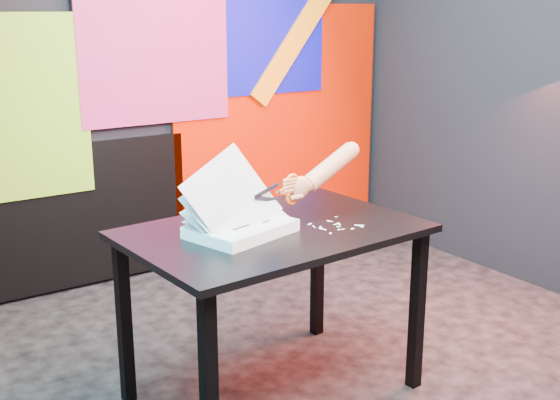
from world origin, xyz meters
TOP-DOWN VIEW (x-y plane):
  - room at (0.00, 0.00)m, footprint 3.01×3.01m
  - backdrop at (0.06, 1.46)m, footprint 2.88×0.05m
  - work_table at (-0.49, -0.16)m, footprint 1.22×0.85m
  - printout_stack at (-0.65, -0.15)m, footprint 0.48×0.37m
  - scissors at (-0.38, -0.10)m, footprint 0.24×0.04m
  - hand_forearm at (-0.17, -0.08)m, footprint 0.43×0.11m
  - paper_clippings at (-0.26, -0.28)m, footprint 0.19×0.18m

SIDE VIEW (x-z plane):
  - work_table at x=-0.49m, z-range 0.28..1.03m
  - paper_clippings at x=-0.26m, z-range 0.75..0.75m
  - printout_stack at x=-0.65m, z-range 0.60..0.96m
  - scissors at x=-0.38m, z-range 0.82..0.95m
  - hand_forearm at x=-0.17m, z-range 0.83..1.04m
  - backdrop at x=0.06m, z-range -0.08..2.00m
  - room at x=0.00m, z-range 0.00..2.71m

